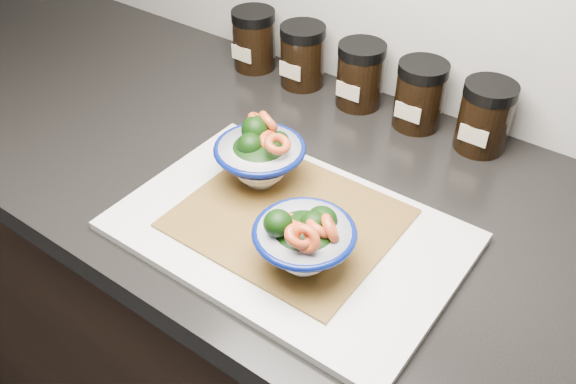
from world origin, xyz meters
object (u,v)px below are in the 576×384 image
Objects in this scene: cutting_board at (289,231)px; spice_jar_c at (360,75)px; bowl_right at (305,240)px; spice_jar_a at (254,39)px; spice_jar_d at (420,95)px; spice_jar_e at (485,117)px; spice_jar_b at (302,56)px; bowl_left at (260,155)px.

spice_jar_c reaches higher than cutting_board.
bowl_right is 0.55m from spice_jar_a.
spice_jar_d is at bearing 96.19° from bowl_right.
spice_jar_d is at bearing 180.00° from spice_jar_e.
bowl_right is at bearing -38.17° from cutting_board.
spice_jar_a is 1.00× the size of spice_jar_b.
spice_jar_c is (0.23, 0.00, 0.00)m from spice_jar_a.
bowl_left and bowl_right have the same top height.
spice_jar_b is at bearing 0.00° from spice_jar_a.
bowl_left is 0.29m from spice_jar_c.
spice_jar_b and spice_jar_d have the same top height.
bowl_right is at bearing -68.25° from spice_jar_c.
spice_jar_c is at bearing 111.75° from bowl_right.
bowl_right reaches higher than spice_jar_c.
spice_jar_a is 1.00× the size of spice_jar_d.
bowl_right is at bearing -45.05° from spice_jar_a.
bowl_left is at bearing 147.69° from cutting_board.
spice_jar_d is at bearing 69.59° from bowl_left.
spice_jar_d is at bearing 87.63° from cutting_board.
spice_jar_c is (-0.10, 0.34, 0.05)m from cutting_board.
cutting_board is 0.48m from spice_jar_a.
cutting_board is 3.98× the size of spice_jar_e.
cutting_board is at bearing -74.02° from spice_jar_c.
spice_jar_e is (0.11, 0.00, 0.00)m from spice_jar_d.
spice_jar_e is at bearing 69.96° from cutting_board.
spice_jar_c is 1.00× the size of spice_jar_e.
spice_jar_a is (-0.24, 0.29, -0.00)m from bowl_left.
bowl_left is at bearing -88.71° from spice_jar_c.
cutting_board is 0.37m from spice_jar_e.
spice_jar_e is at bearing 79.91° from bowl_right.
bowl_left is 1.16× the size of spice_jar_d.
bowl_left is at bearing -127.29° from spice_jar_e.
cutting_board is at bearing 141.83° from bowl_right.
spice_jar_e is at bearing 0.00° from spice_jar_c.
spice_jar_d is at bearing 0.00° from spice_jar_a.
spice_jar_c is (-0.15, 0.39, 0.00)m from bowl_right.
spice_jar_b is at bearing 114.02° from bowl_left.
bowl_right is 0.48m from spice_jar_b.
spice_jar_b is 1.00× the size of spice_jar_c.
spice_jar_a is at bearing 133.92° from cutting_board.
spice_jar_b is 0.34m from spice_jar_e.
bowl_left is (-0.09, 0.06, 0.05)m from cutting_board.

